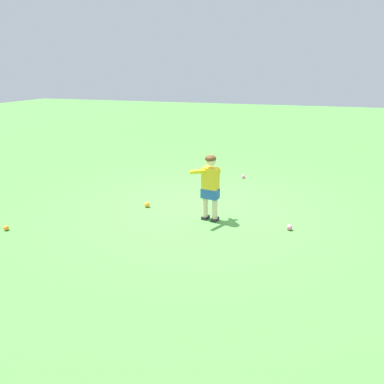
{
  "coord_description": "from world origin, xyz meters",
  "views": [
    {
      "loc": [
        -5.39,
        -1.48,
        2.28
      ],
      "look_at": [
        -0.46,
        0.08,
        0.45
      ],
      "focal_mm": 32.14,
      "sensor_mm": 36.0,
      "label": 1
    }
  ],
  "objects": [
    {
      "name": "ground_plane",
      "position": [
        0.0,
        0.0,
        0.0
      ],
      "size": [
        40.0,
        40.0,
        0.0
      ],
      "primitive_type": "plane",
      "color": "#519942"
    },
    {
      "name": "child_batter",
      "position": [
        -0.47,
        -0.22,
        0.65
      ],
      "size": [
        0.57,
        0.41,
        1.08
      ],
      "color": "#232328",
      "rests_on": "ground"
    },
    {
      "name": "play_ball_center_lawn",
      "position": [
        -0.26,
        0.98,
        0.05
      ],
      "size": [
        0.09,
        0.09,
        0.09
      ],
      "primitive_type": "sphere",
      "color": "orange",
      "rests_on": "ground"
    },
    {
      "name": "play_ball_behind_batter",
      "position": [
        -0.45,
        -1.47,
        0.04
      ],
      "size": [
        0.09,
        0.09,
        0.09
      ],
      "primitive_type": "sphere",
      "color": "pink",
      "rests_on": "ground"
    },
    {
      "name": "play_ball_far_left",
      "position": [
        1.98,
        -0.36,
        0.04
      ],
      "size": [
        0.08,
        0.08,
        0.08
      ],
      "primitive_type": "sphere",
      "color": "pink",
      "rests_on": "ground"
    },
    {
      "name": "play_ball_by_bucket",
      "position": [
        -1.76,
        2.61,
        0.04
      ],
      "size": [
        0.08,
        0.08,
        0.08
      ],
      "primitive_type": "sphere",
      "color": "orange",
      "rests_on": "ground"
    }
  ]
}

